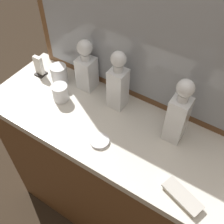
{
  "coord_description": "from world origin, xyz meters",
  "views": [
    {
      "loc": [
        0.41,
        -0.63,
        1.86
      ],
      "look_at": [
        0.0,
        0.0,
        1.02
      ],
      "focal_mm": 43.66,
      "sensor_mm": 36.0,
      "label": 1
    }
  ],
  "objects": [
    {
      "name": "porcelain_dish",
      "position": [
        0.01,
        -0.11,
        0.94
      ],
      "size": [
        0.08,
        0.08,
        0.01
      ],
      "color": "silver",
      "rests_on": "dresser"
    },
    {
      "name": "crystal_decanter_center",
      "position": [
        0.25,
        0.08,
        1.06
      ],
      "size": [
        0.07,
        0.07,
        0.31
      ],
      "color": "white",
      "rests_on": "dresser"
    },
    {
      "name": "napkin_holder",
      "position": [
        -0.49,
        0.08,
        0.98
      ],
      "size": [
        0.05,
        0.05,
        0.11
      ],
      "color": "black",
      "rests_on": "dresser"
    },
    {
      "name": "crystal_tumbler_rear",
      "position": [
        -0.37,
        0.09,
        0.98
      ],
      "size": [
        0.08,
        0.08,
        0.1
      ],
      "color": "white",
      "rests_on": "dresser"
    },
    {
      "name": "silver_brush_left",
      "position": [
        0.39,
        -0.15,
        0.95
      ],
      "size": [
        0.16,
        0.1,
        0.02
      ],
      "color": "#B7A88C",
      "rests_on": "dresser"
    },
    {
      "name": "crystal_decanter_left",
      "position": [
        -0.04,
        0.11,
        1.06
      ],
      "size": [
        0.07,
        0.07,
        0.29
      ],
      "color": "white",
      "rests_on": "dresser"
    },
    {
      "name": "dresser",
      "position": [
        0.0,
        0.0,
        0.47
      ],
      "size": [
        1.21,
        0.46,
        0.94
      ],
      "color": "brown",
      "rests_on": "ground_plane"
    },
    {
      "name": "ground_plane",
      "position": [
        0.0,
        0.0,
        0.0
      ],
      "size": [
        6.0,
        6.0,
        0.0
      ],
      "primitive_type": "plane",
      "color": "#2D2319"
    },
    {
      "name": "crystal_decanter_right",
      "position": [
        -0.23,
        0.14,
        1.04
      ],
      "size": [
        0.08,
        0.08,
        0.26
      ],
      "color": "white",
      "rests_on": "dresser"
    },
    {
      "name": "crystal_tumbler_center",
      "position": [
        -0.29,
        -0.0,
        0.97
      ],
      "size": [
        0.07,
        0.07,
        0.08
      ],
      "color": "white",
      "rests_on": "dresser"
    },
    {
      "name": "dresser_mirror",
      "position": [
        0.0,
        0.21,
        1.33
      ],
      "size": [
        1.08,
        0.03,
        0.79
      ],
      "color": "brown",
      "rests_on": "dresser"
    }
  ]
}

